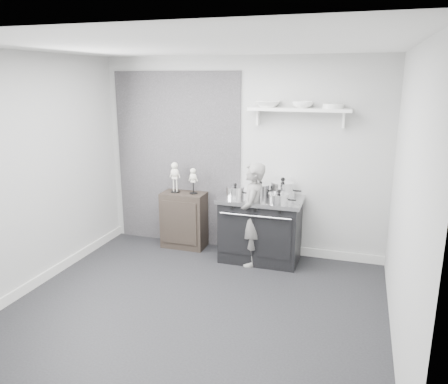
# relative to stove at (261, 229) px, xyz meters

# --- Properties ---
(ground) EXTENTS (4.00, 4.00, 0.00)m
(ground) POSITION_rel_stove_xyz_m (-0.38, -1.48, -0.44)
(ground) COLOR black
(ground) RESTS_ON ground
(room_shell) EXTENTS (4.02, 3.62, 2.71)m
(room_shell) POSITION_rel_stove_xyz_m (-0.47, -1.33, 1.20)
(room_shell) COLOR #AEAEAC
(room_shell) RESTS_ON ground
(wall_shelf) EXTENTS (1.30, 0.26, 0.24)m
(wall_shelf) POSITION_rel_stove_xyz_m (0.42, 0.20, 1.57)
(wall_shelf) COLOR white
(wall_shelf) RESTS_ON room_shell
(stove) EXTENTS (1.09, 0.68, 0.87)m
(stove) POSITION_rel_stove_xyz_m (0.00, 0.00, 0.00)
(stove) COLOR black
(stove) RESTS_ON ground
(side_cabinet) EXTENTS (0.63, 0.37, 0.81)m
(side_cabinet) POSITION_rel_stove_xyz_m (-1.17, 0.13, -0.03)
(side_cabinet) COLOR black
(side_cabinet) RESTS_ON ground
(child) EXTENTS (0.38, 0.53, 1.37)m
(child) POSITION_rel_stove_xyz_m (-0.08, -0.18, 0.24)
(child) COLOR slate
(child) RESTS_ON ground
(pot_front_left) EXTENTS (0.33, 0.24, 0.19)m
(pot_front_left) POSITION_rel_stove_xyz_m (-0.34, -0.07, 0.51)
(pot_front_left) COLOR silver
(pot_front_left) RESTS_ON stove
(pot_back_left) EXTENTS (0.33, 0.24, 0.20)m
(pot_back_left) POSITION_rel_stove_xyz_m (-0.04, 0.12, 0.51)
(pot_back_left) COLOR silver
(pot_back_left) RESTS_ON stove
(pot_back_right) EXTENTS (0.41, 0.33, 0.27)m
(pot_back_right) POSITION_rel_stove_xyz_m (0.26, 0.12, 0.54)
(pot_back_right) COLOR silver
(pot_back_right) RESTS_ON stove
(pot_front_right) EXTENTS (0.35, 0.27, 0.18)m
(pot_front_right) POSITION_rel_stove_xyz_m (0.27, -0.20, 0.50)
(pot_front_right) COLOR silver
(pot_front_right) RESTS_ON stove
(skeleton_full) EXTENTS (0.14, 0.09, 0.51)m
(skeleton_full) POSITION_rel_stove_xyz_m (-1.30, 0.13, 0.63)
(skeleton_full) COLOR beige
(skeleton_full) RESTS_ON side_cabinet
(skeleton_torso) EXTENTS (0.12, 0.08, 0.43)m
(skeleton_torso) POSITION_rel_stove_xyz_m (-1.02, 0.13, 0.59)
(skeleton_torso) COLOR beige
(skeleton_torso) RESTS_ON side_cabinet
(bowl_large) EXTENTS (0.33, 0.33, 0.08)m
(bowl_large) POSITION_rel_stove_xyz_m (0.01, 0.19, 1.64)
(bowl_large) COLOR white
(bowl_large) RESTS_ON wall_shelf
(bowl_small) EXTENTS (0.26, 0.26, 0.08)m
(bowl_small) POSITION_rel_stove_xyz_m (0.46, 0.19, 1.64)
(bowl_small) COLOR white
(bowl_small) RESTS_ON wall_shelf
(plate_stack) EXTENTS (0.26, 0.26, 0.06)m
(plate_stack) POSITION_rel_stove_xyz_m (0.84, 0.19, 1.63)
(plate_stack) COLOR white
(plate_stack) RESTS_ON wall_shelf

